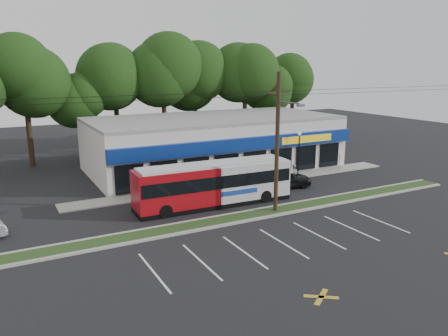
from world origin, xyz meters
name	(u,v)px	position (x,y,z in m)	size (l,w,h in m)	color
ground	(247,223)	(0.00, 0.00, 0.00)	(120.00, 120.00, 0.00)	black
grass_strip	(240,217)	(0.00, 1.00, 0.06)	(40.00, 1.60, 0.12)	#283C18
curb_south	(246,221)	(0.00, 0.15, 0.07)	(40.00, 0.25, 0.14)	#9E9E93
curb_north	(234,214)	(0.00, 1.85, 0.07)	(40.00, 0.25, 0.14)	#9E9E93
sidewalk	(243,182)	(5.00, 9.00, 0.05)	(32.00, 2.20, 0.10)	#9E9E93
strip_mall	(214,142)	(5.50, 15.91, 2.65)	(25.00, 12.55, 5.30)	silver
utility_pole	(276,139)	(2.83, 0.93, 5.41)	(50.00, 2.77, 10.00)	black
lamp_post	(299,149)	(11.00, 8.80, 2.67)	(0.30, 0.30, 4.25)	black
sign_post	(340,156)	(16.00, 8.57, 1.56)	(0.45, 0.10, 2.23)	#59595E
tree_line	(164,83)	(4.00, 26.00, 8.42)	(46.76, 6.76, 11.83)	black
metrobus	(214,183)	(-0.23, 4.50, 1.74)	(12.27, 2.95, 3.28)	#9D0C13
car_dark	(283,178)	(7.18, 6.00, 0.86)	(2.03, 5.05, 1.72)	black
pedestrian_a	(241,176)	(4.45, 8.50, 0.86)	(0.63, 0.41, 1.73)	white
pedestrian_b	(293,174)	(9.00, 6.88, 0.87)	(0.85, 0.66, 1.75)	beige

